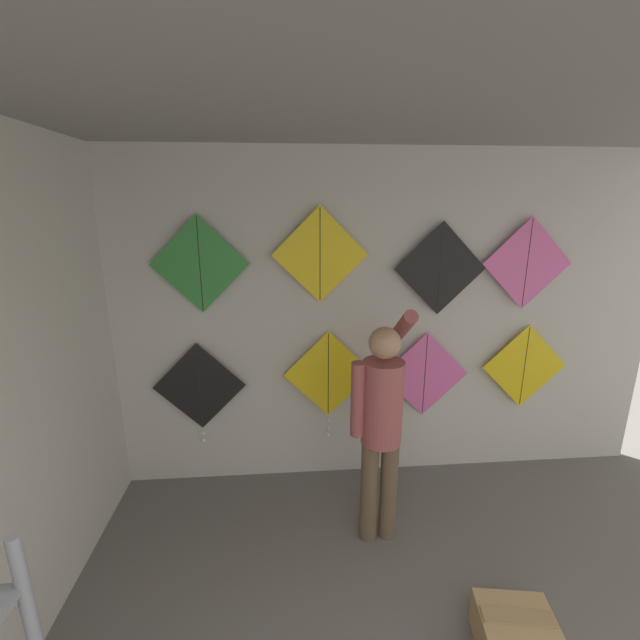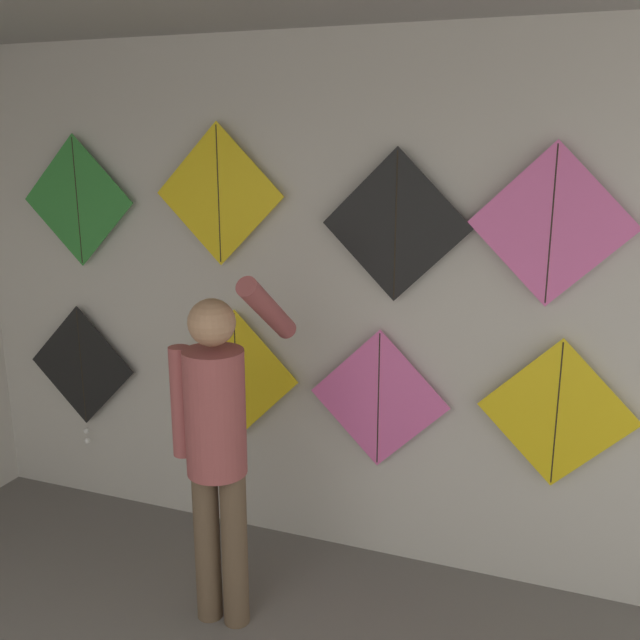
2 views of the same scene
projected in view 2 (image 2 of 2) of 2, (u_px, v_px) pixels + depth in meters
name	position (u px, v px, depth m)	size (l,w,h in m)	color
back_panel	(301.00, 304.00, 3.88)	(5.01, 0.06, 2.80)	beige
shopkeeper	(217.00, 435.00, 3.26)	(0.43, 0.60, 1.71)	brown
kite_0	(82.00, 368.00, 4.42)	(0.76, 0.04, 0.90)	black
kite_1	(236.00, 379.00, 4.03)	(0.76, 0.04, 0.97)	yellow
kite_2	(379.00, 399.00, 3.75)	(0.76, 0.01, 0.76)	pink
kite_3	(557.00, 414.00, 3.43)	(0.76, 0.01, 0.76)	yellow
kite_4	(77.00, 201.00, 4.13)	(0.76, 0.01, 0.76)	#338C38
kite_5	(219.00, 195.00, 3.79)	(0.76, 0.01, 0.76)	yellow
kite_6	(396.00, 226.00, 3.49)	(0.76, 0.01, 0.76)	black
kite_7	(552.00, 225.00, 3.23)	(0.76, 0.01, 0.76)	pink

